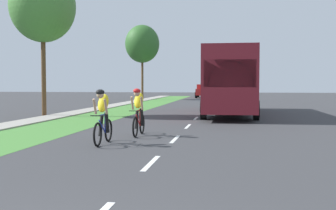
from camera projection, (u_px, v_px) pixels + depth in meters
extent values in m
plane|color=#38383A|center=(199.00, 115.00, 23.05)|extent=(120.00, 120.00, 0.00)
cube|color=#478438|center=(107.00, 114.00, 23.82)|extent=(2.95, 70.00, 0.01)
cube|color=#9E998E|center=(71.00, 114.00, 24.14)|extent=(1.38, 70.00, 0.10)
cube|color=white|center=(151.00, 163.00, 9.23)|extent=(0.12, 1.80, 0.01)
cube|color=white|center=(175.00, 139.00, 13.18)|extent=(0.12, 1.80, 0.01)
cube|color=white|center=(188.00, 126.00, 17.13)|extent=(0.12, 1.80, 0.01)
cube|color=white|center=(196.00, 118.00, 21.08)|extent=(0.12, 1.80, 0.01)
cube|color=white|center=(201.00, 113.00, 25.03)|extent=(0.12, 1.80, 0.01)
cube|color=white|center=(205.00, 109.00, 28.98)|extent=(0.12, 1.80, 0.01)
cube|color=white|center=(208.00, 106.00, 32.93)|extent=(0.12, 1.80, 0.01)
cube|color=white|center=(211.00, 103.00, 36.88)|extent=(0.12, 1.80, 0.01)
cube|color=white|center=(213.00, 101.00, 40.84)|extent=(0.12, 1.80, 0.01)
cube|color=white|center=(214.00, 100.00, 44.79)|extent=(0.12, 1.80, 0.01)
cube|color=white|center=(216.00, 99.00, 48.74)|extent=(0.12, 1.80, 0.01)
cube|color=white|center=(217.00, 97.00, 52.69)|extent=(0.12, 1.80, 0.01)
torus|color=black|center=(108.00, 130.00, 12.60)|extent=(0.06, 0.68, 0.68)
torus|color=black|center=(98.00, 135.00, 11.57)|extent=(0.06, 0.68, 0.68)
cylinder|color=#23389E|center=(102.00, 126.00, 11.98)|extent=(0.04, 0.59, 0.43)
cylinder|color=#23389E|center=(105.00, 122.00, 12.25)|extent=(0.04, 0.04, 0.55)
cylinder|color=#23389E|center=(103.00, 115.00, 12.01)|extent=(0.03, 0.55, 0.03)
cylinder|color=black|center=(98.00, 116.00, 11.56)|extent=(0.42, 0.02, 0.02)
ellipsoid|color=yellow|center=(103.00, 103.00, 12.06)|extent=(0.30, 0.54, 0.63)
sphere|color=tan|center=(100.00, 95.00, 11.77)|extent=(0.20, 0.20, 0.20)
ellipsoid|color=black|center=(100.00, 92.00, 11.77)|extent=(0.24, 0.28, 0.16)
cylinder|color=tan|center=(95.00, 106.00, 11.81)|extent=(0.07, 0.26, 0.45)
cylinder|color=tan|center=(106.00, 106.00, 11.77)|extent=(0.07, 0.26, 0.45)
cylinder|color=black|center=(101.00, 126.00, 12.19)|extent=(0.10, 0.30, 0.60)
cylinder|color=black|center=(107.00, 123.00, 12.10)|extent=(0.10, 0.25, 0.61)
torus|color=black|center=(142.00, 124.00, 14.59)|extent=(0.06, 0.68, 0.68)
torus|color=black|center=(135.00, 127.00, 13.56)|extent=(0.06, 0.68, 0.68)
cylinder|color=red|center=(138.00, 120.00, 13.96)|extent=(0.04, 0.59, 0.43)
cylinder|color=red|center=(140.00, 117.00, 14.24)|extent=(0.04, 0.04, 0.55)
cylinder|color=red|center=(138.00, 110.00, 14.00)|extent=(0.03, 0.55, 0.03)
cylinder|color=black|center=(135.00, 111.00, 13.55)|extent=(0.42, 0.02, 0.02)
ellipsoid|color=yellow|center=(139.00, 100.00, 14.05)|extent=(0.30, 0.54, 0.63)
sphere|color=tan|center=(137.00, 93.00, 13.76)|extent=(0.20, 0.20, 0.20)
ellipsoid|color=red|center=(137.00, 91.00, 13.76)|extent=(0.24, 0.28, 0.16)
cylinder|color=tan|center=(132.00, 103.00, 13.80)|extent=(0.07, 0.26, 0.45)
cylinder|color=tan|center=(142.00, 103.00, 13.75)|extent=(0.07, 0.26, 0.45)
cylinder|color=black|center=(136.00, 120.00, 14.18)|extent=(0.10, 0.30, 0.60)
cylinder|color=black|center=(142.00, 117.00, 14.09)|extent=(0.10, 0.25, 0.61)
cube|color=maroon|center=(230.00, 80.00, 23.84)|extent=(2.50, 11.60, 3.10)
cube|color=#1E2833|center=(230.00, 73.00, 23.82)|extent=(2.52, 10.67, 0.64)
cube|color=#1E2833|center=(230.00, 73.00, 18.13)|extent=(2.25, 0.06, 1.20)
cylinder|color=black|center=(203.00, 110.00, 20.38)|extent=(0.28, 0.96, 0.96)
cylinder|color=black|center=(256.00, 110.00, 20.01)|extent=(0.28, 0.96, 0.96)
cylinder|color=black|center=(210.00, 103.00, 27.25)|extent=(0.28, 0.96, 0.96)
cylinder|color=black|center=(250.00, 103.00, 26.88)|extent=(0.28, 0.96, 0.96)
cube|color=#23389E|center=(231.00, 95.00, 42.06)|extent=(1.76, 4.30, 0.76)
cube|color=#23389E|center=(231.00, 88.00, 42.18)|extent=(1.55, 2.24, 0.52)
cube|color=#1E2833|center=(231.00, 89.00, 41.22)|extent=(1.44, 0.08, 0.44)
cylinder|color=black|center=(221.00, 98.00, 40.89)|extent=(0.22, 0.64, 0.64)
cylinder|color=black|center=(240.00, 98.00, 40.63)|extent=(0.22, 0.64, 0.64)
cylinder|color=black|center=(222.00, 97.00, 43.52)|extent=(0.22, 0.64, 0.64)
cylinder|color=black|center=(239.00, 97.00, 43.26)|extent=(0.22, 0.64, 0.64)
cube|color=red|center=(205.00, 92.00, 51.90)|extent=(1.96, 5.10, 0.76)
cube|color=red|center=(205.00, 87.00, 51.11)|extent=(1.80, 1.78, 0.64)
cube|color=#1E2833|center=(204.00, 87.00, 50.41)|extent=(1.67, 0.08, 0.52)
cube|color=red|center=(198.00, 89.00, 53.02)|extent=(0.08, 2.81, 0.40)
cube|color=red|center=(213.00, 89.00, 52.76)|extent=(0.08, 2.81, 0.40)
cube|color=red|center=(206.00, 89.00, 54.36)|extent=(1.80, 0.08, 0.40)
cylinder|color=black|center=(196.00, 95.00, 50.55)|extent=(0.26, 0.76, 0.76)
cylinder|color=black|center=(213.00, 95.00, 50.26)|extent=(0.26, 0.76, 0.76)
cylinder|color=black|center=(198.00, 94.00, 53.57)|extent=(0.26, 0.76, 0.76)
cylinder|color=black|center=(214.00, 94.00, 53.28)|extent=(0.26, 0.76, 0.76)
cylinder|color=brown|center=(44.00, 74.00, 22.59)|extent=(0.24, 0.24, 4.46)
ellipsoid|color=#478438|center=(43.00, 6.00, 22.41)|extent=(3.48, 3.48, 3.83)
cylinder|color=brown|center=(142.00, 79.00, 46.02)|extent=(0.24, 0.24, 4.57)
ellipsoid|color=#2D6026|center=(142.00, 44.00, 45.83)|extent=(3.72, 3.72, 4.10)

